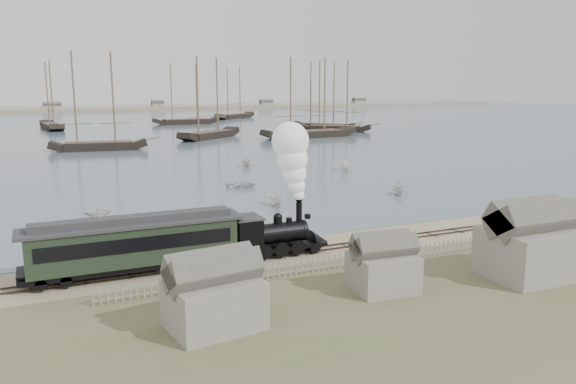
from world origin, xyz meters
name	(u,v)px	position (x,y,z in m)	size (l,w,h in m)	color
ground	(283,247)	(0.00, 0.00, 0.00)	(600.00, 600.00, 0.00)	tan
harbor_water	(91,122)	(0.00, 170.00, 0.03)	(600.00, 336.00, 0.06)	#42525F
rail_track	(293,253)	(0.00, -2.00, 0.04)	(120.00, 1.80, 0.16)	#3D2921
picket_fence_west	(238,284)	(-6.50, -7.00, 0.00)	(19.00, 0.10, 1.20)	gray
picket_fence_east	(459,253)	(12.50, -7.50, 0.00)	(15.00, 0.10, 1.20)	gray
shed_left	(215,327)	(-10.00, -13.00, 0.00)	(5.00, 4.00, 4.10)	gray
shed_mid	(382,290)	(2.00, -12.00, 0.00)	(4.00, 3.50, 3.60)	gray
shed_right	(527,276)	(13.00, -14.00, 0.00)	(6.00, 5.00, 5.10)	gray
far_spit	(75,112)	(0.00, 250.00, 0.00)	(500.00, 20.00, 1.80)	tan
locomotive	(290,197)	(-0.29, -2.00, 4.74)	(8.26, 3.09, 10.30)	black
passenger_coach	(135,243)	(-12.53, -2.00, 2.39)	(15.67, 3.02, 3.81)	black
beached_dinghy	(291,238)	(1.10, 0.90, 0.40)	(3.84, 2.74, 0.80)	silver
rowboat_0	(69,235)	(-16.39, 9.86, 0.42)	(3.44, 2.46, 0.71)	silver
rowboat_1	(98,212)	(-13.24, 16.93, 0.77)	(2.69, 2.32, 1.42)	silver
rowboat_2	(275,200)	(5.66, 15.10, 0.72)	(3.44, 1.29, 1.33)	silver
rowboat_3	(241,184)	(5.91, 27.27, 0.48)	(4.05, 2.90, 0.84)	silver
rowboat_4	(398,188)	(22.03, 14.57, 0.88)	(3.11, 2.69, 1.64)	silver
rowboat_5	(346,165)	(26.04, 34.41, 0.84)	(4.02, 1.51, 1.55)	silver
rowboat_7	(247,161)	(13.25, 45.16, 0.93)	(3.29, 2.84, 1.73)	silver
schooner_2	(96,101)	(-6.73, 78.62, 10.06)	(19.27, 4.45, 20.00)	black
schooner_3	(209,98)	(21.29, 93.76, 10.06)	(21.26, 4.91, 20.00)	black
schooner_4	(310,98)	(45.09, 85.74, 10.06)	(25.91, 5.98, 20.00)	black
schooner_5	(335,96)	(59.28, 98.43, 10.06)	(20.53, 4.74, 20.00)	black
schooner_7	(49,95)	(-13.77, 140.01, 10.06)	(21.28, 4.91, 20.00)	black
schooner_8	(185,94)	(28.03, 144.05, 10.06)	(22.06, 5.09, 20.00)	black
schooner_9	(234,92)	(53.03, 166.90, 10.06)	(20.78, 4.79, 20.00)	black
schooner_10	(323,95)	(59.84, 106.36, 10.06)	(19.49, 4.50, 20.00)	black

